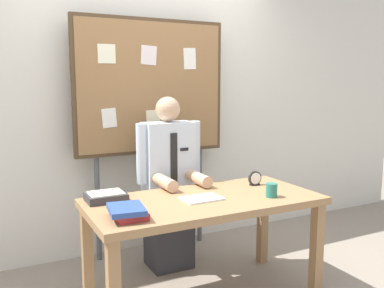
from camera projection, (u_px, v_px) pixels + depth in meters
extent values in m
cube|color=silver|center=(144.00, 101.00, 3.78)|extent=(6.40, 0.08, 2.70)
cube|color=#9E754C|center=(204.00, 202.00, 2.85)|extent=(1.59, 0.76, 0.05)
cube|color=#9E754C|center=(317.00, 250.00, 2.95)|extent=(0.07, 0.07, 0.68)
cube|color=#9E754C|center=(87.00, 255.00, 2.86)|extent=(0.07, 0.07, 0.68)
cube|color=#9E754C|center=(263.00, 223.00, 3.51)|extent=(0.07, 0.07, 0.68)
cube|color=#2D2D33|center=(169.00, 240.00, 3.46)|extent=(0.34, 0.30, 0.44)
cube|color=silver|center=(168.00, 169.00, 3.37)|extent=(0.40, 0.22, 0.77)
sphere|color=tan|center=(168.00, 109.00, 3.30)|extent=(0.20, 0.20, 0.20)
cylinder|color=silver|center=(142.00, 154.00, 3.23)|extent=(0.09, 0.09, 0.47)
cylinder|color=silver|center=(195.00, 149.00, 3.44)|extent=(0.09, 0.09, 0.47)
cylinder|color=tan|center=(165.00, 182.00, 3.09)|extent=(0.09, 0.30, 0.09)
cylinder|color=tan|center=(198.00, 178.00, 3.21)|extent=(0.09, 0.30, 0.09)
cube|color=black|center=(174.00, 165.00, 3.26)|extent=(0.06, 0.01, 0.50)
cube|color=black|center=(184.00, 149.00, 3.29)|extent=(0.07, 0.01, 0.02)
cube|color=#4C3823|center=(151.00, 87.00, 3.59)|extent=(1.35, 0.05, 1.15)
cube|color=olive|center=(152.00, 87.00, 3.58)|extent=(1.29, 0.04, 1.09)
cylinder|color=#59595E|center=(98.00, 207.00, 3.54)|extent=(0.04, 0.04, 0.93)
cylinder|color=#59595E|center=(200.00, 194.00, 3.98)|extent=(0.04, 0.04, 0.93)
cube|color=white|center=(190.00, 59.00, 3.68)|extent=(0.12, 0.00, 0.19)
cube|color=#F4EFCC|center=(107.00, 54.00, 3.34)|extent=(0.15, 0.00, 0.15)
cube|color=white|center=(109.00, 118.00, 3.42)|extent=(0.13, 0.00, 0.17)
cube|color=#F4EFCC|center=(153.00, 118.00, 3.60)|extent=(0.13, 0.00, 0.15)
cube|color=silver|center=(149.00, 55.00, 3.50)|extent=(0.15, 0.00, 0.17)
cube|color=#B22D2D|center=(129.00, 214.00, 2.44)|extent=(0.18, 0.24, 0.04)
cube|color=#2D4C99|center=(126.00, 209.00, 2.41)|extent=(0.23, 0.27, 0.03)
cube|color=white|center=(202.00, 198.00, 2.82)|extent=(0.27, 0.19, 0.01)
cylinder|color=black|center=(255.00, 178.00, 3.20)|extent=(0.11, 0.02, 0.11)
cylinder|color=white|center=(256.00, 179.00, 3.19)|extent=(0.09, 0.00, 0.09)
cube|color=black|center=(255.00, 184.00, 3.21)|extent=(0.08, 0.04, 0.01)
cylinder|color=#267266|center=(271.00, 190.00, 2.87)|extent=(0.08, 0.08, 0.10)
cube|color=#333338|center=(106.00, 197.00, 2.78)|extent=(0.26, 0.20, 0.05)
cube|color=#F4EFCC|center=(106.00, 193.00, 2.78)|extent=(0.22, 0.17, 0.01)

